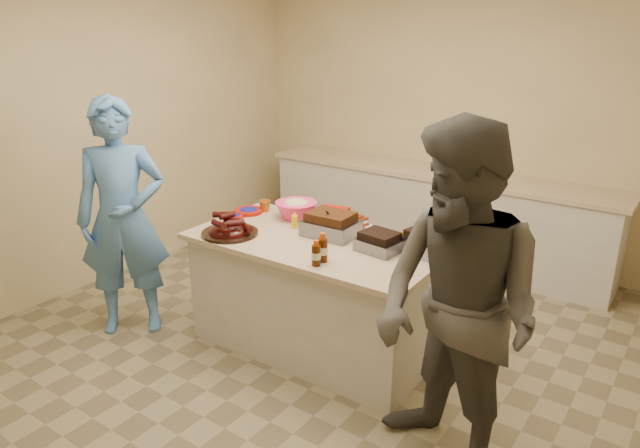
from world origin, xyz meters
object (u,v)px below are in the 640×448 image
Objects in this scene: roasting_pan at (427,252)px; plastic_cup at (265,211)px; bbq_bottle_b at (316,265)px; guest_blue at (136,326)px; mustard_bottle at (295,228)px; coleslaw_bowl at (296,218)px; bbq_bottle_a at (322,261)px; rib_platter at (230,234)px; island at (316,345)px.

roasting_pan reaches higher than plastic_cup.
bbq_bottle_b is (-0.47, -0.60, 0.00)m from roasting_pan.
mustard_bottle is at bearing -10.63° from guest_blue.
bbq_bottle_b is 1.17m from plastic_cup.
bbq_bottle_b is (0.66, -0.65, 0.00)m from coleslaw_bowl.
roasting_pan is 0.71m from bbq_bottle_a.
rib_platter reaches higher than roasting_pan.
bbq_bottle_a is at bearing -30.50° from plastic_cup.
bbq_bottle_a is (-0.48, -0.52, 0.00)m from roasting_pan.
bbq_bottle_a is 1.14× the size of bbq_bottle_b.
roasting_pan is 1.45m from plastic_cup.
coleslaw_bowl reaches higher than plastic_cup.
rib_platter reaches higher than mustard_bottle.
coleslaw_bowl reaches higher than bbq_bottle_b.
plastic_cup is at bearing -171.13° from roasting_pan.
roasting_pan reaches higher than guest_blue.
roasting_pan is at bearing 7.33° from mustard_bottle.
mustard_bottle reaches higher than plastic_cup.
rib_platter is 0.59m from coleslaw_bowl.
mustard_bottle is at bearing 157.97° from island.
island is at bearing -20.88° from mustard_bottle.
island is 1.46m from guest_blue.
plastic_cup is (-0.71, 0.28, 0.84)m from island.
roasting_pan is 0.15× the size of guest_blue.
roasting_pan is at bearing 21.23° from rib_platter.
coleslaw_bowl is 0.23m from mustard_bottle.
coleslaw_bowl reaches higher than roasting_pan.
mustard_bottle is (-1.00, -0.13, 0.00)m from roasting_pan.
coleslaw_bowl reaches higher than rib_platter.
bbq_bottle_a is 2.00× the size of plastic_cup.
coleslaw_bowl is 3.40× the size of plastic_cup.
roasting_pan is at bearing -2.02° from plastic_cup.
rib_platter is 3.16× the size of mustard_bottle.
rib_platter is at bearing -106.55° from coleslaw_bowl.
island is 0.99× the size of guest_blue.
roasting_pan is at bearing -2.87° from coleslaw_bowl.
guest_blue is (-0.62, -0.89, -0.84)m from plastic_cup.
mustard_bottle is 1.53m from guest_blue.
bbq_bottle_a is at bearing -49.10° from island.
island is at bearing -21.63° from plastic_cup.
rib_platter is 4.25× the size of plastic_cup.
bbq_bottle_a is at bearing 94.03° from bbq_bottle_b.
plastic_cup is at bearing -178.97° from coleslaw_bowl.
rib_platter is at bearing 173.70° from bbq_bottle_b.
bbq_bottle_b reaches higher than mustard_bottle.
mustard_bottle is 0.48m from plastic_cup.
island is 10.62× the size of bbq_bottle_b.
rib_platter is 1.48× the size of roasting_pan.
roasting_pan is at bearing 16.14° from island.
island is 13.89× the size of mustard_bottle.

